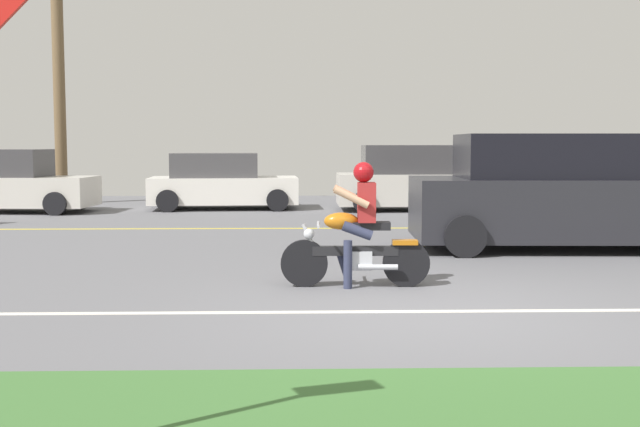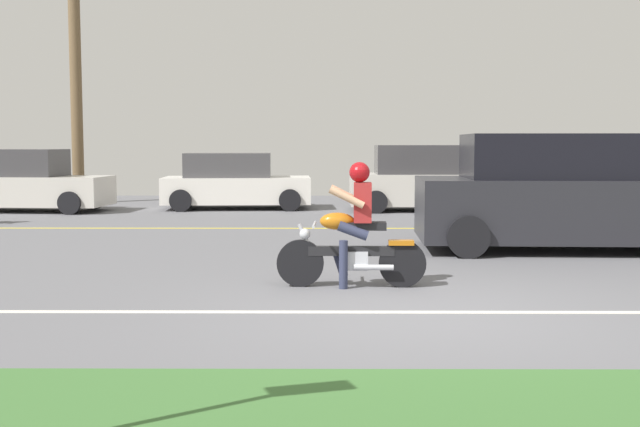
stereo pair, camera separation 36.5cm
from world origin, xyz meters
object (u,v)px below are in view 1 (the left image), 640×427
object	(u,v)px
motorcyclist	(357,234)
parked_car_2	(419,180)
suv_nearby	(561,193)
parked_car_0	(3,183)
parked_car_1	(221,183)

from	to	relation	value
motorcyclist	parked_car_2	bearing A→B (deg)	77.47
suv_nearby	parked_car_2	world-z (taller)	suv_nearby
motorcyclist	parked_car_2	world-z (taller)	parked_car_2
parked_car_0	motorcyclist	bearing A→B (deg)	-52.62
parked_car_0	parked_car_1	distance (m)	5.39
motorcyclist	parked_car_1	bearing A→B (deg)	103.38
suv_nearby	parked_car_0	xyz separation A→B (m)	(-11.57, 7.17, -0.18)
parked_car_2	parked_car_0	bearing A→B (deg)	-178.39
motorcyclist	parked_car_1	xyz separation A→B (m)	(-2.70, 11.35, 0.06)
parked_car_0	parked_car_2	size ratio (longest dim) A/B	1.02
parked_car_1	suv_nearby	bearing A→B (deg)	-52.09
parked_car_0	parked_car_1	world-z (taller)	parked_car_0
suv_nearby	parked_car_1	size ratio (longest dim) A/B	1.25
parked_car_1	parked_car_0	bearing A→B (deg)	-170.92
parked_car_0	parked_car_1	xyz separation A→B (m)	(5.32, 0.85, -0.04)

